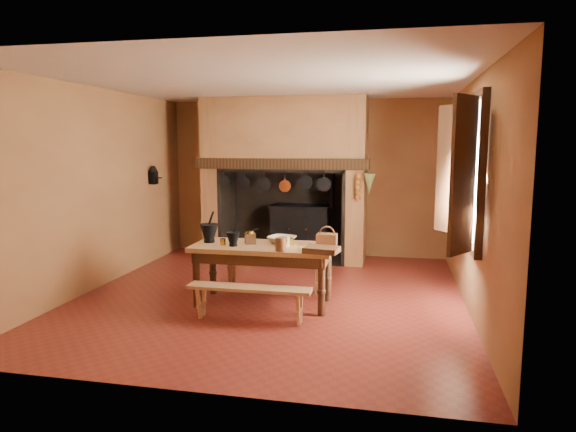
% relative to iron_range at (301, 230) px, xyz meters
% --- Properties ---
extents(floor, '(5.50, 5.50, 0.00)m').
position_rel_iron_range_xyz_m(floor, '(0.04, -2.45, -0.48)').
color(floor, maroon).
rests_on(floor, ground).
extents(ceiling, '(5.50, 5.50, 0.00)m').
position_rel_iron_range_xyz_m(ceiling, '(0.04, -2.45, 2.32)').
color(ceiling, silver).
rests_on(ceiling, back_wall).
extents(back_wall, '(5.00, 0.02, 2.80)m').
position_rel_iron_range_xyz_m(back_wall, '(0.04, 0.30, 0.92)').
color(back_wall, '#9C6D3E').
rests_on(back_wall, floor).
extents(wall_left, '(0.02, 5.50, 2.80)m').
position_rel_iron_range_xyz_m(wall_left, '(-2.46, -2.45, 0.92)').
color(wall_left, '#9C6D3E').
rests_on(wall_left, floor).
extents(wall_right, '(0.02, 5.50, 2.80)m').
position_rel_iron_range_xyz_m(wall_right, '(2.54, -2.45, 0.92)').
color(wall_right, '#9C6D3E').
rests_on(wall_right, floor).
extents(wall_front, '(5.00, 0.02, 2.80)m').
position_rel_iron_range_xyz_m(wall_front, '(0.04, -5.20, 0.92)').
color(wall_front, '#9C6D3E').
rests_on(wall_front, floor).
extents(chimney_breast, '(2.95, 0.96, 2.80)m').
position_rel_iron_range_xyz_m(chimney_breast, '(-0.26, -0.14, 1.33)').
color(chimney_breast, '#9C6D3E').
rests_on(chimney_breast, floor).
extents(iron_range, '(1.12, 0.55, 1.60)m').
position_rel_iron_range_xyz_m(iron_range, '(0.00, 0.00, 0.00)').
color(iron_range, black).
rests_on(iron_range, floor).
extents(hearth_pans, '(0.51, 0.62, 0.20)m').
position_rel_iron_range_xyz_m(hearth_pans, '(-1.01, -0.23, -0.39)').
color(hearth_pans, gold).
rests_on(hearth_pans, floor).
extents(hanging_pans, '(1.92, 0.29, 0.27)m').
position_rel_iron_range_xyz_m(hanging_pans, '(-0.30, -0.64, 0.88)').
color(hanging_pans, black).
rests_on(hanging_pans, chimney_breast).
extents(onion_string, '(0.12, 0.10, 0.46)m').
position_rel_iron_range_xyz_m(onion_string, '(1.04, -0.66, 0.85)').
color(onion_string, '#AB611F').
rests_on(onion_string, chimney_breast).
extents(herb_bunch, '(0.20, 0.20, 0.35)m').
position_rel_iron_range_xyz_m(herb_bunch, '(1.22, -0.66, 0.90)').
color(herb_bunch, brown).
rests_on(herb_bunch, chimney_breast).
extents(window, '(0.39, 1.75, 1.76)m').
position_rel_iron_range_xyz_m(window, '(2.39, -2.85, 1.22)').
color(window, white).
rests_on(window, wall_right).
extents(wall_coffee_mill, '(0.23, 0.16, 0.31)m').
position_rel_iron_range_xyz_m(wall_coffee_mill, '(-2.38, -0.90, 1.03)').
color(wall_coffee_mill, black).
rests_on(wall_coffee_mill, wall_left).
extents(work_table, '(1.76, 0.78, 0.76)m').
position_rel_iron_range_xyz_m(work_table, '(0.03, -2.81, 0.16)').
color(work_table, tan).
rests_on(work_table, floor).
extents(bench_front, '(1.44, 0.25, 0.40)m').
position_rel_iron_range_xyz_m(bench_front, '(0.03, -3.45, -0.18)').
color(bench_front, tan).
rests_on(bench_front, floor).
extents(bench_back, '(1.51, 0.26, 0.42)m').
position_rel_iron_range_xyz_m(bench_back, '(0.03, -2.22, -0.17)').
color(bench_back, tan).
rests_on(bench_back, floor).
extents(mortar_large, '(0.24, 0.24, 0.40)m').
position_rel_iron_range_xyz_m(mortar_large, '(-0.69, -2.78, 0.41)').
color(mortar_large, black).
rests_on(mortar_large, work_table).
extents(mortar_small, '(0.18, 0.18, 0.30)m').
position_rel_iron_range_xyz_m(mortar_small, '(-0.31, -2.96, 0.38)').
color(mortar_small, black).
rests_on(mortar_small, work_table).
extents(coffee_grinder, '(0.19, 0.17, 0.20)m').
position_rel_iron_range_xyz_m(coffee_grinder, '(-0.15, -2.77, 0.36)').
color(coffee_grinder, '#3B2112').
rests_on(coffee_grinder, work_table).
extents(brass_mug_a, '(0.10, 0.10, 0.08)m').
position_rel_iron_range_xyz_m(brass_mug_a, '(-0.46, -2.93, 0.32)').
color(brass_mug_a, gold).
rests_on(brass_mug_a, work_table).
extents(brass_mug_b, '(0.09, 0.09, 0.09)m').
position_rel_iron_range_xyz_m(brass_mug_b, '(0.36, -2.74, 0.32)').
color(brass_mug_b, gold).
rests_on(brass_mug_b, work_table).
extents(mixing_bowl, '(0.43, 0.43, 0.09)m').
position_rel_iron_range_xyz_m(mixing_bowl, '(0.23, -2.63, 0.32)').
color(mixing_bowl, '#C1B794').
rests_on(mixing_bowl, work_table).
extents(stoneware_crock, '(0.15, 0.15, 0.16)m').
position_rel_iron_range_xyz_m(stoneware_crock, '(0.32, -3.12, 0.36)').
color(stoneware_crock, brown).
rests_on(stoneware_crock, work_table).
extents(glass_jar, '(0.08, 0.08, 0.13)m').
position_rel_iron_range_xyz_m(glass_jar, '(0.34, -2.85, 0.35)').
color(glass_jar, beige).
rests_on(glass_jar, work_table).
extents(wicker_basket, '(0.25, 0.18, 0.24)m').
position_rel_iron_range_xyz_m(wicker_basket, '(0.81, -2.64, 0.36)').
color(wicker_basket, '#502B18').
rests_on(wicker_basket, work_table).
extents(wooden_tray, '(0.43, 0.34, 0.07)m').
position_rel_iron_range_xyz_m(wooden_tray, '(0.81, -3.11, 0.31)').
color(wooden_tray, '#3B2112').
rests_on(wooden_tray, work_table).
extents(brass_cup, '(0.13, 0.13, 0.11)m').
position_rel_iron_range_xyz_m(brass_cup, '(0.29, -2.88, 0.33)').
color(brass_cup, gold).
rests_on(brass_cup, work_table).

